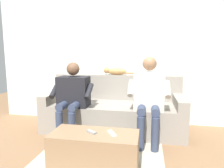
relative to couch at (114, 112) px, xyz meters
The scene contains 10 objects.
ground_plane 0.78m from the couch, 90.00° to the left, with size 8.00×8.00×0.00m, color #846042.
back_wall 1.19m from the couch, 90.00° to the right, with size 4.51×0.06×2.78m, color silver.
couch is the anchor object (origin of this frame).
coffee_table 1.18m from the couch, 90.00° to the left, with size 0.93×0.41×0.39m.
person_left_seated 0.77m from the couch, 145.75° to the left, with size 0.57×0.53×1.19m.
person_right_seated 0.75m from the couch, 33.57° to the left, with size 0.60×0.52×1.10m.
cat_on_backrest 0.70m from the couch, 84.98° to the right, with size 0.55×0.12×0.14m.
remote_white 1.19m from the couch, 98.95° to the left, with size 0.15×0.04×0.02m, color white.
remote_gray 1.18m from the couch, 88.44° to the left, with size 0.13×0.04×0.02m, color gray.
floor_rug 1.06m from the couch, 90.00° to the left, with size 1.50×1.61×0.01m, color #B7AD93.
Camera 1 is at (-0.55, 3.00, 1.21)m, focal length 32.09 mm.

